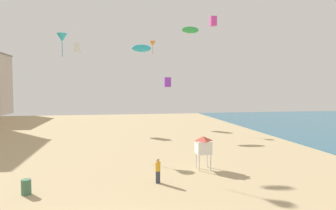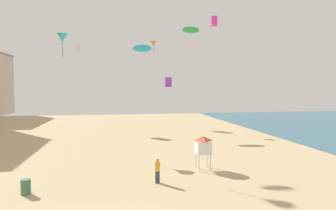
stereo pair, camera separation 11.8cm
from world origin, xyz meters
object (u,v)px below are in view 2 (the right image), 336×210
Objects in this scene: kite_green_parafoil at (191,30)px; kite_cyan_delta at (62,38)px; kite_flyer at (157,169)px; kite_white_box at (78,47)px; lifeguard_stand at (203,145)px; kite_purple_box at (168,82)px; kite_cyan_parafoil at (142,48)px; beach_trash_bin at (26,187)px; kite_orange_delta at (153,44)px; kite_magenta_box at (214,21)px.

kite_cyan_delta is at bearing -165.19° from kite_green_parafoil.
kite_white_box reaches higher than kite_flyer.
kite_purple_box is at bearing 108.42° from lifeguard_stand.
lifeguard_stand is at bearing -82.44° from kite_cyan_parafoil.
kite_flyer is at bearing -109.65° from kite_green_parafoil.
kite_orange_delta is (11.23, 30.55, 13.01)m from beach_trash_bin.
kite_flyer is 24.95m from kite_green_parafoil.
lifeguard_stand is 1.62× the size of kite_purple_box.
kite_orange_delta is at bearing 109.86° from kite_magenta_box.
kite_cyan_delta is at bearing 91.96° from beach_trash_bin.
lifeguard_stand is 1.18× the size of kite_orange_delta.
kite_flyer is 30.38m from kite_purple_box.
kite_magenta_box is 12.33m from kite_cyan_parafoil.
kite_orange_delta is at bearing -90.50° from kite_flyer.
kite_cyan_parafoil is (8.96, 25.26, 11.52)m from beach_trash_bin.
kite_purple_box reaches higher than kite_flyer.
kite_cyan_delta is (-12.40, 13.11, 9.98)m from lifeguard_stand.
kite_purple_box is at bearing -13.53° from kite_orange_delta.
kite_magenta_box reaches higher than kite_cyan_delta.
kite_green_parafoil reaches higher than beach_trash_bin.
lifeguard_stand is at bearing -66.05° from kite_white_box.
kite_green_parafoil is (15.07, 20.85, 13.50)m from beach_trash_bin.
kite_cyan_parafoil is (9.53, 8.55, 0.15)m from kite_cyan_delta.
kite_white_box is 0.54× the size of kite_cyan_parafoil.
kite_cyan_parafoil is at bearing 128.75° from kite_magenta_box.
kite_white_box is 1.38× the size of kite_magenta_box.
kite_green_parafoil is at bearing 54.14° from beach_trash_bin.
kite_cyan_delta reaches higher than beach_trash_bin.
kite_flyer is 21.07m from kite_cyan_delta.
kite_magenta_box is (2.99, -14.20, 6.87)m from kite_purple_box.
kite_flyer is at bearing -61.93° from kite_cyan_delta.
kite_cyan_delta reaches higher than lifeguard_stand.
kite_green_parafoil is 11.46m from kite_purple_box.
beach_trash_bin is 0.60× the size of kite_white_box.
kite_flyer is 32.45m from kite_orange_delta.
kite_purple_box is at bearing 65.64° from beach_trash_bin.
kite_cyan_parafoil is (-7.61, 9.48, -2.10)m from kite_magenta_box.
kite_flyer is 4.90m from lifeguard_stand.
kite_purple_box is 15.57m from kite_white_box.
kite_cyan_parafoil is at bearing 41.89° from kite_cyan_delta.
kite_magenta_box is (17.38, -16.28, 1.28)m from kite_white_box.
kite_flyer is at bearing -100.99° from kite_purple_box.
kite_cyan_delta is at bearing 155.61° from lifeguard_stand.
kite_green_parafoil reaches higher than kite_cyan_parafoil.
kite_cyan_delta is at bearing -89.11° from kite_white_box.
kite_flyer is 0.64× the size of kite_cyan_delta.
kite_white_box is at bearing 91.45° from beach_trash_bin.
beach_trash_bin is 29.17m from kite_cyan_parafoil.
kite_purple_box is 1.05× the size of kite_white_box.
kite_flyer is 34.55m from kite_white_box.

